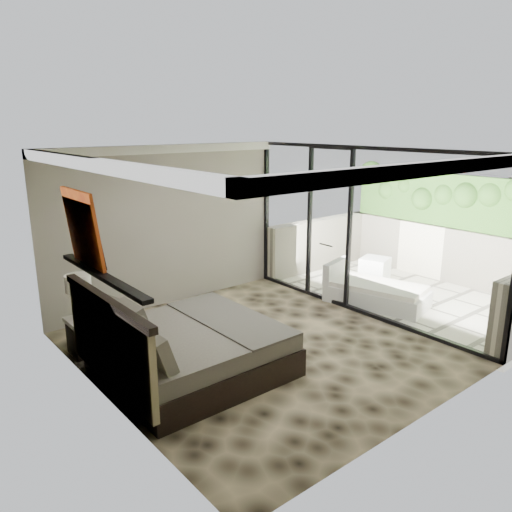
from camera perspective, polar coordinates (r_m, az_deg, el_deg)
floor at (r=7.34m, az=0.25°, el=-10.48°), size 5.00×5.00×0.00m
ceiling at (r=6.63m, az=0.28°, el=11.84°), size 4.50×5.00×0.02m
back_wall at (r=8.87m, az=-10.04°, el=3.34°), size 4.50×0.02×2.80m
left_wall at (r=5.75m, az=-17.26°, el=-3.47°), size 0.02×5.00×2.80m
glass_wall at (r=8.42m, az=12.18°, el=2.63°), size 0.08×5.00×2.80m
terrace_slab at (r=9.99m, az=17.15°, el=-4.47°), size 3.00×5.00×0.12m
parapet_far at (r=10.94m, az=21.36°, el=0.16°), size 0.30×5.00×1.10m
foliage_hedge at (r=10.73m, az=21.91°, el=5.85°), size 0.36×4.60×1.10m
picture_ledge at (r=5.83m, az=-17.17°, el=-2.18°), size 0.12×2.20×0.05m
bed at (r=6.55m, az=-8.16°, el=-10.45°), size 2.20×2.13×1.22m
nightstand at (r=7.50m, az=-18.77°, el=-8.73°), size 0.63×0.63×0.48m
table_lamp at (r=7.25m, az=-19.60°, el=-3.80°), size 0.35×0.35×0.64m
abstract_canvas at (r=6.11m, az=-19.21°, el=3.02°), size 0.13×0.90×0.90m
framed_print at (r=6.06m, az=-18.23°, el=1.55°), size 0.11×0.50×0.60m
ottoman at (r=10.41m, az=13.39°, el=-1.59°), size 0.65×0.65×0.52m
lounger at (r=9.22m, az=13.32°, el=-4.05°), size 1.29×1.91×0.68m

